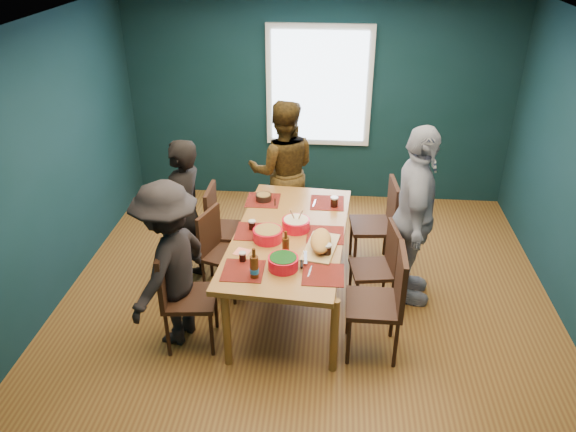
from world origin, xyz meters
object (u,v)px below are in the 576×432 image
at_px(chair_right_far, 382,218).
at_px(bowl_dumpling, 296,224).
at_px(chair_left_mid, 218,246).
at_px(person_right, 415,218).
at_px(person_far_left, 184,215).
at_px(chair_right_mid, 382,262).
at_px(chair_right_near, 386,296).
at_px(dining_table, 290,240).
at_px(cutting_board, 321,242).
at_px(person_back, 283,171).
at_px(chair_left_near, 179,289).
at_px(chair_left_far, 221,223).
at_px(person_near_left, 170,265).
at_px(bowl_salad, 268,234).
at_px(bowl_herbs, 283,262).

distance_m(chair_right_far, bowl_dumpling, 1.15).
distance_m(chair_left_mid, person_right, 1.97).
bearing_deg(person_far_left, person_right, 108.32).
bearing_deg(chair_right_mid, chair_right_near, -99.95).
bearing_deg(chair_right_far, dining_table, -145.99).
relative_size(chair_right_mid, person_right, 0.49).
distance_m(person_right, cutting_board, 0.99).
xyz_separation_m(dining_table, person_back, (-0.19, 1.35, 0.13)).
relative_size(chair_right_far, person_right, 0.55).
distance_m(chair_left_near, chair_right_far, 2.37).
relative_size(chair_left_near, person_right, 0.54).
height_order(chair_left_far, person_right, person_right).
relative_size(person_back, bowl_dumpling, 6.24).
distance_m(chair_right_mid, person_near_left, 2.01).
distance_m(chair_left_far, bowl_salad, 0.95).
distance_m(chair_left_far, chair_left_mid, 0.41).
bearing_deg(bowl_salad, person_right, 13.11).
xyz_separation_m(person_far_left, person_right, (2.29, -0.08, 0.12)).
height_order(person_far_left, bowl_dumpling, person_far_left).
bearing_deg(person_back, chair_left_near, 64.21).
bearing_deg(bowl_dumpling, chair_left_near, -141.06).
bearing_deg(chair_left_far, bowl_dumpling, -28.76).
relative_size(person_back, person_right, 0.92).
xyz_separation_m(chair_right_mid, bowl_herbs, (-0.90, -0.60, 0.33)).
height_order(chair_right_mid, person_right, person_right).
distance_m(chair_left_far, cutting_board, 1.38).
xyz_separation_m(chair_left_near, person_back, (0.73, 2.06, 0.26)).
bearing_deg(chair_right_near, dining_table, 143.16).
relative_size(chair_left_far, chair_right_near, 0.93).
xyz_separation_m(person_far_left, cutting_board, (1.40, -0.51, 0.05)).
height_order(bowl_dumpling, bowl_herbs, bowl_dumpling).
xyz_separation_m(chair_right_mid, cutting_board, (-0.59, -0.24, 0.33)).
distance_m(chair_right_near, bowl_salad, 1.23).
height_order(dining_table, chair_left_far, chair_left_far).
xyz_separation_m(chair_left_near, chair_right_near, (1.81, 0.03, 0.03)).
height_order(chair_left_far, chair_right_near, chair_right_near).
relative_size(chair_right_far, person_near_left, 0.64).
bearing_deg(chair_right_near, chair_right_far, 88.39).
height_order(bowl_dumpling, cutting_board, bowl_dumpling).
xyz_separation_m(chair_left_far, chair_right_near, (1.67, -1.22, 0.04)).
relative_size(bowl_dumpling, bowl_herbs, 1.02).
distance_m(chair_right_mid, person_back, 1.77).
height_order(chair_left_far, chair_left_mid, chair_left_far).
bearing_deg(person_near_left, person_far_left, -155.63).
bearing_deg(chair_right_mid, cutting_board, -166.49).
distance_m(dining_table, person_back, 1.37).
relative_size(chair_right_far, chair_right_near, 0.97).
height_order(chair_right_near, person_right, person_right).
xyz_separation_m(person_near_left, cutting_board, (1.31, 0.37, 0.07)).
distance_m(chair_left_near, chair_right_near, 1.81).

